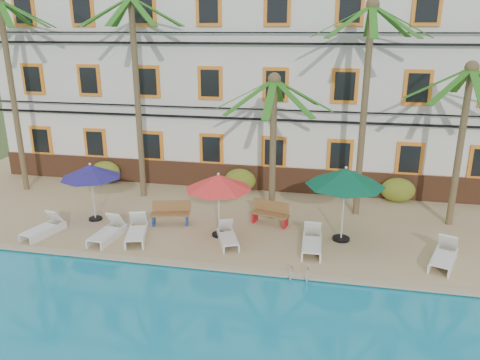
% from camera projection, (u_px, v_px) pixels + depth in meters
% --- Properties ---
extents(ground, '(100.00, 100.00, 0.00)m').
position_uv_depth(ground, '(204.00, 260.00, 16.14)').
color(ground, '#384C23').
rests_on(ground, ground).
extents(pool_deck, '(30.00, 12.00, 0.25)m').
position_uv_depth(pool_deck, '(234.00, 206.00, 20.76)').
color(pool_deck, tan).
rests_on(pool_deck, ground).
extents(pool_coping, '(30.00, 0.35, 0.06)m').
position_uv_depth(pool_coping, '(196.00, 265.00, 15.21)').
color(pool_coping, tan).
rests_on(pool_coping, pool_deck).
extents(hotel_building, '(25.40, 6.44, 10.22)m').
position_uv_depth(hotel_building, '(254.00, 75.00, 23.79)').
color(hotel_building, silver).
rests_on(hotel_building, pool_deck).
extents(palm_a, '(4.45, 4.45, 8.81)m').
position_uv_depth(palm_a, '(9.00, 70.00, 20.79)').
color(palm_a, brown).
rests_on(palm_a, pool_deck).
extents(palm_b, '(4.45, 4.45, 8.85)m').
position_uv_depth(palm_b, '(136.00, 71.00, 19.90)').
color(palm_b, brown).
rests_on(palm_b, pool_deck).
extents(palm_c, '(4.45, 4.45, 5.82)m').
position_uv_depth(palm_c, '(273.00, 124.00, 17.99)').
color(palm_c, brown).
rests_on(palm_c, pool_deck).
extents(palm_d, '(4.45, 4.45, 8.45)m').
position_uv_depth(palm_d, '(366.00, 82.00, 17.88)').
color(palm_d, brown).
rests_on(palm_d, pool_deck).
extents(palm_e, '(4.45, 4.45, 6.30)m').
position_uv_depth(palm_e, '(464.00, 120.00, 17.22)').
color(palm_e, brown).
rests_on(palm_e, pool_deck).
extents(shrub_left, '(1.50, 0.90, 1.10)m').
position_uv_depth(shrub_left, '(106.00, 172.00, 23.34)').
color(shrub_left, '#1B5819').
rests_on(shrub_left, pool_deck).
extents(shrub_mid, '(1.50, 0.90, 1.10)m').
position_uv_depth(shrub_mid, '(240.00, 180.00, 22.05)').
color(shrub_mid, '#1B5819').
rests_on(shrub_mid, pool_deck).
extents(shrub_right, '(1.50, 0.90, 1.10)m').
position_uv_depth(shrub_right, '(398.00, 190.00, 20.71)').
color(shrub_right, '#1B5819').
rests_on(shrub_right, pool_deck).
extents(umbrella_blue, '(2.38, 2.38, 2.38)m').
position_uv_depth(umbrella_blue, '(91.00, 172.00, 18.31)').
color(umbrella_blue, black).
rests_on(umbrella_blue, pool_deck).
extents(umbrella_red, '(2.46, 2.46, 2.46)m').
position_uv_depth(umbrella_red, '(218.00, 182.00, 16.82)').
color(umbrella_red, black).
rests_on(umbrella_red, pool_deck).
extents(umbrella_green, '(2.81, 2.81, 2.81)m').
position_uv_depth(umbrella_green, '(345.00, 177.00, 16.37)').
color(umbrella_green, black).
rests_on(umbrella_green, pool_deck).
extents(lounger_a, '(1.02, 1.82, 0.81)m').
position_uv_depth(lounger_a, '(44.00, 228.00, 17.47)').
color(lounger_a, silver).
rests_on(lounger_a, pool_deck).
extents(lounger_b, '(0.80, 1.84, 0.85)m').
position_uv_depth(lounger_b, '(108.00, 232.00, 17.11)').
color(lounger_b, silver).
rests_on(lounger_b, pool_deck).
extents(lounger_c, '(1.17, 1.98, 0.88)m').
position_uv_depth(lounger_c, '(137.00, 231.00, 17.15)').
color(lounger_c, silver).
rests_on(lounger_c, pool_deck).
extents(lounger_d, '(1.15, 1.73, 0.77)m').
position_uv_depth(lounger_d, '(228.00, 236.00, 16.79)').
color(lounger_d, silver).
rests_on(lounger_d, pool_deck).
extents(lounger_e, '(0.72, 1.88, 0.88)m').
position_uv_depth(lounger_e, '(312.00, 242.00, 16.27)').
color(lounger_e, silver).
rests_on(lounger_e, pool_deck).
extents(lounger_f, '(1.25, 1.95, 0.87)m').
position_uv_depth(lounger_f, '(444.00, 256.00, 15.28)').
color(lounger_f, silver).
rests_on(lounger_f, pool_deck).
extents(bench_left, '(1.57, 0.81, 0.93)m').
position_uv_depth(bench_left, '(170.00, 213.00, 18.38)').
color(bench_left, olive).
rests_on(bench_left, pool_deck).
extents(bench_right, '(1.57, 0.86, 0.93)m').
position_uv_depth(bench_right, '(271.00, 213.00, 18.38)').
color(bench_right, olive).
rests_on(bench_right, pool_deck).
extents(pool_ladder, '(0.54, 0.74, 0.74)m').
position_uv_depth(pool_ladder, '(299.00, 278.00, 14.50)').
color(pool_ladder, silver).
rests_on(pool_ladder, ground).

